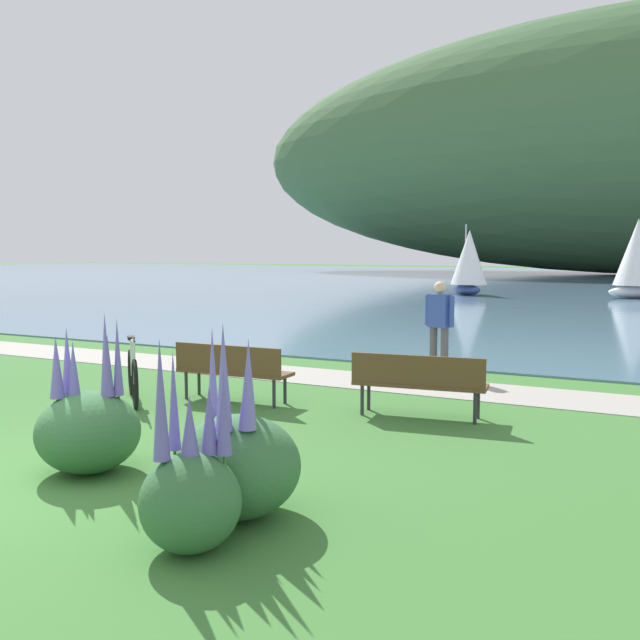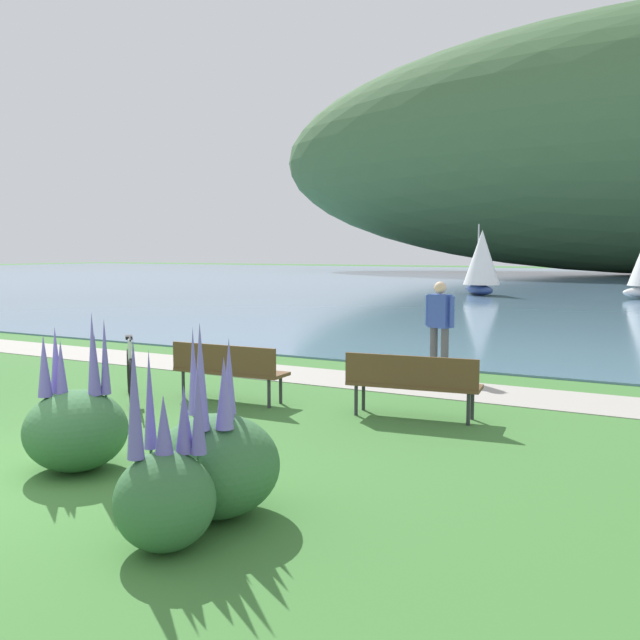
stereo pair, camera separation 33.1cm
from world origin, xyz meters
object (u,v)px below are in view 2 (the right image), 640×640
at_px(park_bench_further_along, 412,381).
at_px(park_bench_near_camera, 228,367).
at_px(sailboat_nearest_to_shore, 481,262).
at_px(person_at_shoreline, 440,322).
at_px(bicycle_leaning_near_bench, 130,374).

bearing_deg(park_bench_further_along, park_bench_near_camera, -173.57).
bearing_deg(park_bench_further_along, sailboat_nearest_to_shore, 103.38).
distance_m(park_bench_further_along, sailboat_nearest_to_shore, 26.63).
relative_size(person_at_shoreline, sailboat_nearest_to_shore, 0.48).
height_order(bicycle_leaning_near_bench, person_at_shoreline, person_at_shoreline).
bearing_deg(park_bench_near_camera, park_bench_further_along, 6.43).
xyz_separation_m(park_bench_near_camera, person_at_shoreline, (2.08, 3.58, 0.46)).
distance_m(park_bench_further_along, person_at_shoreline, 3.37).
distance_m(park_bench_near_camera, person_at_shoreline, 4.16).
relative_size(park_bench_further_along, bicycle_leaning_near_bench, 1.42).
distance_m(park_bench_near_camera, park_bench_further_along, 2.83).
bearing_deg(sailboat_nearest_to_shore, park_bench_further_along, -76.62).
height_order(park_bench_further_along, sailboat_nearest_to_shore, sailboat_nearest_to_shore).
bearing_deg(park_bench_further_along, bicycle_leaning_near_bench, -167.30).
bearing_deg(person_at_shoreline, bicycle_leaning_near_bench, -129.35).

